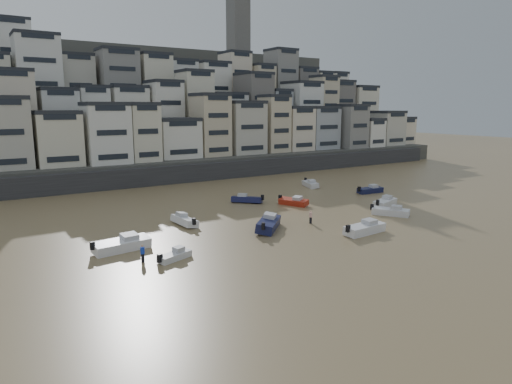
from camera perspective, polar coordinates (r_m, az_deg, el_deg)
ground at (r=35.64m, az=22.33°, el=-14.49°), size 400.00×400.00×0.00m
harbor_wall at (r=91.70m, az=-8.69°, el=2.36°), size 140.00×3.00×3.50m
hillside at (r=129.65m, az=-14.27°, el=9.52°), size 141.04×66.00×50.00m
boat_a at (r=55.08m, az=13.44°, el=-4.22°), size 6.35×2.52×1.69m
boat_b at (r=65.17m, az=16.50°, el=-2.19°), size 4.32×5.52×1.47m
boat_c at (r=55.32m, az=1.57°, el=-3.77°), size 6.42×6.41×1.86m
boat_d at (r=71.00m, az=15.84°, el=-1.09°), size 6.03×3.59×1.56m
boat_e at (r=69.17m, az=4.71°, el=-1.11°), size 3.42×5.27×1.37m
boat_f at (r=58.16m, az=-8.94°, el=-3.40°), size 2.02×5.42×1.45m
boat_g at (r=81.29m, az=14.09°, el=0.38°), size 5.39×2.13×1.44m
boat_h at (r=70.86m, az=-1.14°, el=-0.77°), size 4.89×4.94×1.43m
boat_i at (r=85.33m, az=6.81°, el=1.12°), size 3.45×5.74×1.49m
boat_j at (r=45.36m, az=-10.14°, el=-7.69°), size 4.18×2.62×1.08m
boat_k at (r=49.16m, az=-16.43°, el=-6.13°), size 6.61×2.88×1.75m
person_blue at (r=45.26m, az=-13.99°, el=-7.45°), size 0.44×0.44×1.74m
person_pink at (r=58.57m, az=6.85°, el=-3.10°), size 0.44×0.44×1.74m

